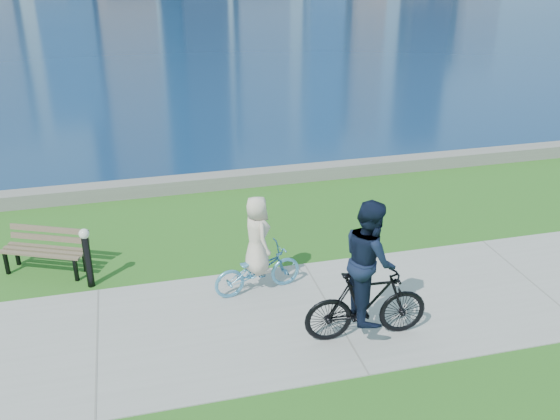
# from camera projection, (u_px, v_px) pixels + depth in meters

# --- Properties ---
(ground) EXTENTS (320.00, 320.00, 0.00)m
(ground) POSITION_uv_depth(u_px,v_px,m) (332.00, 312.00, 10.96)
(ground) COLOR #235B18
(ground) RESTS_ON ground
(concrete_path) EXTENTS (80.00, 3.50, 0.02)m
(concrete_path) POSITION_uv_depth(u_px,v_px,m) (332.00, 312.00, 10.96)
(concrete_path) COLOR gray
(concrete_path) RESTS_ON ground
(seawall) EXTENTS (90.00, 0.50, 0.35)m
(seawall) POSITION_uv_depth(u_px,v_px,m) (257.00, 177.00, 16.35)
(seawall) COLOR slate
(seawall) RESTS_ON ground
(park_bench) EXTENTS (1.74, 1.20, 0.85)m
(park_bench) POSITION_uv_depth(u_px,v_px,m) (46.00, 247.00, 12.09)
(park_bench) COLOR black
(park_bench) RESTS_ON ground
(bollard_lamp) EXTENTS (0.19, 0.19, 1.20)m
(bollard_lamp) POSITION_uv_depth(u_px,v_px,m) (87.00, 254.00, 11.49)
(bollard_lamp) COLOR black
(bollard_lamp) RESTS_ON ground
(cyclist_woman) EXTENTS (0.86, 1.75, 1.89)m
(cyclist_woman) POSITION_uv_depth(u_px,v_px,m) (257.00, 257.00, 11.30)
(cyclist_woman) COLOR #53A1CB
(cyclist_woman) RESTS_ON ground
(cyclist_man) EXTENTS (0.81, 2.07, 2.44)m
(cyclist_man) POSITION_uv_depth(u_px,v_px,m) (368.00, 283.00, 9.88)
(cyclist_man) COLOR black
(cyclist_man) RESTS_ON ground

